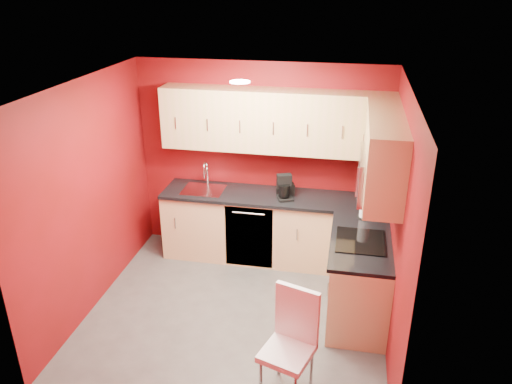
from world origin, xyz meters
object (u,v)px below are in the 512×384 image
(microwave, at_px, (379,175))
(coffee_maker, at_px, (285,188))
(paper_towel, at_px, (366,205))
(dining_chair, at_px, (287,347))
(sink, at_px, (204,187))
(napkin_holder, at_px, (289,189))

(microwave, xyz_separation_m, coffee_maker, (-1.03, 0.91, -0.60))
(paper_towel, distance_m, dining_chair, 2.02)
(sink, relative_size, dining_chair, 0.52)
(napkin_holder, bearing_deg, coffee_maker, -101.20)
(microwave, relative_size, sink, 1.46)
(napkin_holder, xyz_separation_m, dining_chair, (0.31, -2.30, -0.48))
(sink, relative_size, paper_towel, 1.64)
(sink, xyz_separation_m, dining_chair, (1.40, -2.26, -0.44))
(coffee_maker, distance_m, napkin_holder, 0.16)
(napkin_holder, distance_m, paper_towel, 1.05)
(coffee_maker, bearing_deg, paper_towel, -38.98)
(microwave, bearing_deg, paper_towel, 96.69)
(microwave, height_order, paper_towel, microwave)
(napkin_holder, bearing_deg, paper_towel, -26.33)
(coffee_maker, bearing_deg, sink, 154.82)
(microwave, distance_m, coffee_maker, 1.50)
(dining_chair, bearing_deg, sink, 139.87)
(sink, distance_m, coffee_maker, 1.07)
(microwave, height_order, coffee_maker, microwave)
(microwave, xyz_separation_m, dining_chair, (-0.69, -1.26, -1.16))
(sink, xyz_separation_m, napkin_holder, (1.09, 0.04, 0.04))
(sink, xyz_separation_m, coffee_maker, (1.06, -0.09, 0.11))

